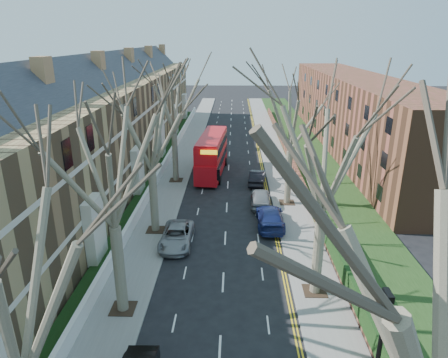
{
  "coord_description": "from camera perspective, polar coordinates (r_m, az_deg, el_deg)",
  "views": [
    {
      "loc": [
        0.64,
        -13.05,
        14.96
      ],
      "look_at": [
        -0.28,
        21.78,
        2.52
      ],
      "focal_mm": 32.0,
      "sensor_mm": 36.0,
      "label": 1
    }
  ],
  "objects": [
    {
      "name": "terrace_left",
      "position": [
        47.26,
        -16.26,
        7.35
      ],
      "size": [
        9.7,
        78.0,
        13.6
      ],
      "color": "brown",
      "rests_on": "ground"
    },
    {
      "name": "grass_verge_right",
      "position": [
        55.01,
        11.8,
        3.6
      ],
      "size": [
        6.0,
        102.0,
        0.06
      ],
      "color": "#1A3212",
      "rests_on": "ground"
    },
    {
      "name": "tree_left_mid",
      "position": [
        20.79,
        -16.34,
        3.77
      ],
      "size": [
        10.5,
        10.5,
        14.71
      ],
      "color": "#665F48",
      "rests_on": "ground"
    },
    {
      "name": "tree_left_dist",
      "position": [
        41.89,
        -7.38,
        12.08
      ],
      "size": [
        10.5,
        10.5,
        14.71
      ],
      "color": "#665F48",
      "rests_on": "ground"
    },
    {
      "name": "tree_right_mid",
      "position": [
        22.32,
        14.62,
        4.99
      ],
      "size": [
        10.5,
        10.5,
        14.71
      ],
      "color": "#665F48",
      "rests_on": "ground"
    },
    {
      "name": "car_right_mid",
      "position": [
        37.49,
        5.27,
        -2.68
      ],
      "size": [
        1.99,
        4.61,
        1.55
      ],
      "primitive_type": "imported",
      "rotation": [
        0.0,
        0.0,
        3.11
      ],
      "color": "gray",
      "rests_on": "ground"
    },
    {
      "name": "wall_hedge_right",
      "position": [
        21.63,
        21.79,
        -21.81
      ],
      "size": [
        0.7,
        24.0,
        1.8
      ],
      "color": "brown",
      "rests_on": "ground"
    },
    {
      "name": "car_left_far",
      "position": [
        30.8,
        -6.76,
        -8.09
      ],
      "size": [
        2.36,
        5.04,
        1.39
      ],
      "primitive_type": "imported",
      "rotation": [
        0.0,
        0.0,
        -0.01
      ],
      "color": "gray",
      "rests_on": "ground"
    },
    {
      "name": "car_right_near",
      "position": [
        33.61,
        6.62,
        -5.44
      ],
      "size": [
        2.25,
        5.44,
        1.57
      ],
      "primitive_type": "imported",
      "rotation": [
        0.0,
        0.0,
        3.13
      ],
      "color": "navy",
      "rests_on": "ground"
    },
    {
      "name": "tree_right_far",
      "position": [
        35.87,
        9.75,
        10.2
      ],
      "size": [
        10.15,
        10.15,
        14.22
      ],
      "color": "#665F48",
      "rests_on": "ground"
    },
    {
      "name": "double_decker_bus",
      "position": [
        45.56,
        -1.73,
        3.37
      ],
      "size": [
        3.33,
        10.83,
        4.48
      ],
      "rotation": [
        0.0,
        0.0,
        3.06
      ],
      "color": "#B70D14",
      "rests_on": "ground"
    },
    {
      "name": "flats_right",
      "position": [
        59.37,
        18.17,
        9.0
      ],
      "size": [
        13.97,
        54.0,
        10.0
      ],
      "color": "brown",
      "rests_on": "ground"
    },
    {
      "name": "tree_left_far",
      "position": [
        30.28,
        -10.72,
        8.42
      ],
      "size": [
        10.15,
        10.15,
        14.22
      ],
      "color": "#665F48",
      "rests_on": "ground"
    },
    {
      "name": "front_wall_left",
      "position": [
        47.06,
        -8.72,
        1.67
      ],
      "size": [
        0.3,
        78.0,
        1.0
      ],
      "color": "white",
      "rests_on": "ground"
    },
    {
      "name": "pavement_right",
      "position": [
        54.41,
        7.11,
        3.6
      ],
      "size": [
        3.0,
        102.0,
        0.12
      ],
      "primitive_type": "cube",
      "color": "slate",
      "rests_on": "ground"
    },
    {
      "name": "car_right_far",
      "position": [
        43.0,
        4.77,
        0.27
      ],
      "size": [
        2.12,
        4.69,
        1.49
      ],
      "primitive_type": "imported",
      "rotation": [
        0.0,
        0.0,
        3.02
      ],
      "color": "black",
      "rests_on": "ground"
    },
    {
      "name": "pavement_left",
      "position": [
        54.55,
        -5.56,
        3.7
      ],
      "size": [
        3.0,
        102.0,
        0.12
      ],
      "primitive_type": "cube",
      "color": "slate",
      "rests_on": "ground"
    }
  ]
}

